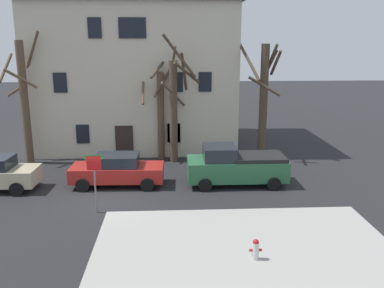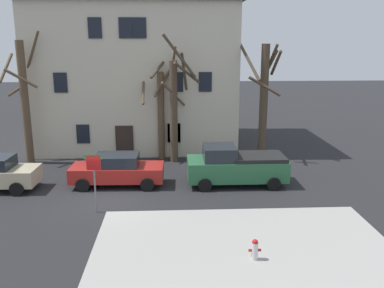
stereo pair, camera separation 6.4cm
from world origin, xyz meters
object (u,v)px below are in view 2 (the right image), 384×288
(tree_bare_far, at_px, (174,104))
(car_red_sedan, at_px, (117,170))
(building_main, at_px, (137,60))
(fire_hydrant, at_px, (255,249))
(tree_bare_near, at_px, (25,99))
(street_sign_pole, at_px, (94,173))
(pickup_truck_green, at_px, (236,166))
(tree_bare_end, at_px, (264,97))
(tree_bare_mid, at_px, (162,109))

(tree_bare_far, distance_m, car_red_sedan, 5.86)
(building_main, xyz_separation_m, fire_hydrant, (5.14, -17.63, -5.47))
(tree_bare_near, height_order, fire_hydrant, tree_bare_near)
(tree_bare_near, bearing_deg, street_sign_pole, -55.84)
(tree_bare_near, distance_m, fire_hydrant, 17.19)
(car_red_sedan, bearing_deg, street_sign_pole, -98.30)
(building_main, relative_size, tree_bare_near, 1.77)
(car_red_sedan, height_order, pickup_truck_green, pickup_truck_green)
(tree_bare_near, xyz_separation_m, fire_hydrant, (11.39, -12.41, -3.43))
(street_sign_pole, bearing_deg, pickup_truck_green, 26.95)
(tree_bare_far, height_order, pickup_truck_green, tree_bare_far)
(tree_bare_far, xyz_separation_m, fire_hydrant, (2.56, -12.19, -3.11))
(tree_bare_far, distance_m, tree_bare_end, 5.57)
(pickup_truck_green, distance_m, street_sign_pole, 7.43)
(car_red_sedan, bearing_deg, tree_bare_far, 54.94)
(building_main, height_order, pickup_truck_green, building_main)
(tree_bare_mid, bearing_deg, fire_hydrant, -75.62)
(tree_bare_mid, bearing_deg, street_sign_pole, -107.61)
(building_main, relative_size, tree_bare_mid, 1.98)
(tree_bare_far, xyz_separation_m, car_red_sedan, (-2.96, -4.22, -2.78))
(tree_bare_mid, height_order, tree_bare_end, tree_bare_end)
(tree_bare_mid, bearing_deg, building_main, 111.28)
(car_red_sedan, xyz_separation_m, street_sign_pole, (-0.51, -3.47, 0.98))
(car_red_sedan, distance_m, street_sign_pole, 3.64)
(tree_bare_mid, relative_size, car_red_sedan, 1.48)
(street_sign_pole, bearing_deg, building_main, 86.12)
(tree_bare_near, xyz_separation_m, tree_bare_end, (14.37, 0.31, -0.02))
(tree_bare_end, height_order, street_sign_pole, tree_bare_end)
(tree_bare_mid, bearing_deg, car_red_sedan, -113.54)
(car_red_sedan, bearing_deg, fire_hydrant, -55.29)
(building_main, distance_m, tree_bare_end, 9.71)
(tree_bare_end, relative_size, pickup_truck_green, 1.42)
(building_main, xyz_separation_m, car_red_sedan, (-0.39, -9.66, -5.13))
(fire_hydrant, bearing_deg, tree_bare_near, 132.56)
(car_red_sedan, bearing_deg, pickup_truck_green, -1.15)
(tree_bare_far, height_order, car_red_sedan, tree_bare_far)
(building_main, xyz_separation_m, tree_bare_mid, (1.81, -4.63, -2.78))
(car_red_sedan, bearing_deg, tree_bare_end, 29.19)
(tree_bare_far, bearing_deg, tree_bare_near, 178.63)
(building_main, distance_m, tree_bare_far, 6.46)
(tree_bare_far, xyz_separation_m, pickup_truck_green, (3.12, -4.34, -2.61))
(tree_bare_near, relative_size, fire_hydrant, 10.90)
(pickup_truck_green, bearing_deg, building_main, 120.20)
(tree_bare_mid, xyz_separation_m, tree_bare_far, (0.77, -0.81, 0.42))
(building_main, bearing_deg, tree_bare_far, -64.65)
(fire_hydrant, height_order, street_sign_pole, street_sign_pole)
(tree_bare_mid, height_order, pickup_truck_green, tree_bare_mid)
(tree_bare_end, bearing_deg, pickup_truck_green, -116.42)
(tree_bare_mid, bearing_deg, pickup_truck_green, -52.94)
(tree_bare_far, relative_size, fire_hydrant, 10.62)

